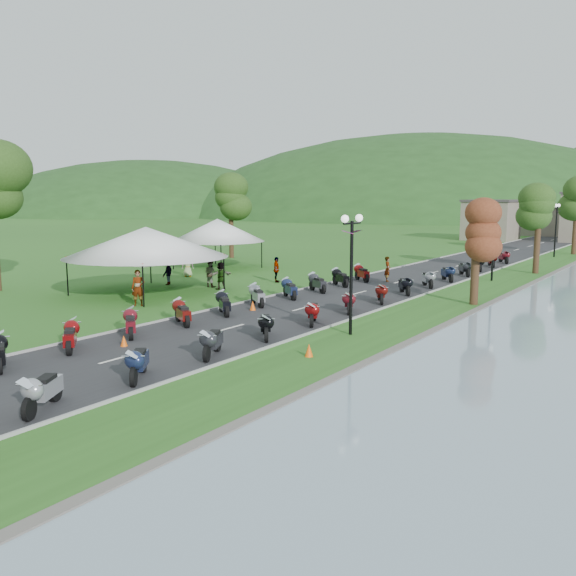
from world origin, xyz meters
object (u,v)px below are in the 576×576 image
Objects in this scene: vendor_tent_main at (147,260)px; pedestrian_b at (211,287)px; pedestrian_a at (139,306)px; pedestrian_c at (168,285)px.

pedestrian_b is (1.35, 4.09, -2.00)m from vendor_tent_main.
pedestrian_c is at bearing 87.48° from pedestrian_a.
pedestrian_c reaches higher than pedestrian_b.
vendor_tent_main is at bearing 73.23° from pedestrian_b.
vendor_tent_main is 4.65m from pedestrian_a.
pedestrian_a is at bearing -48.93° from vendor_tent_main.
pedestrian_b is 3.17m from pedestrian_c.
pedestrian_a is at bearing 13.73° from pedestrian_c.
pedestrian_b is (-1.41, 7.26, 0.00)m from pedestrian_a.
pedestrian_c is (-4.47, 6.45, 0.00)m from pedestrian_a.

